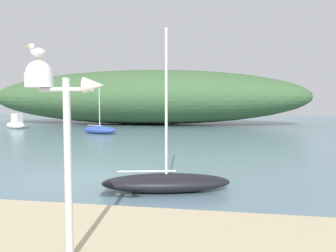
% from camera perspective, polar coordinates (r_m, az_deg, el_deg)
% --- Properties ---
extents(ground_plane, '(120.00, 120.00, 0.00)m').
position_cam_1_polar(ground_plane, '(12.74, -15.30, -8.51)').
color(ground_plane, slate).
extents(distant_hill, '(40.47, 13.34, 6.73)m').
position_cam_1_polar(distant_hill, '(42.38, -4.24, 4.91)').
color(distant_hill, '#3D6038').
rests_on(distant_hill, ground).
extents(mast_structure, '(1.29, 0.45, 3.21)m').
position_cam_1_polar(mast_structure, '(5.59, -19.03, 4.26)').
color(mast_structure, silver).
rests_on(mast_structure, beach_sand).
extents(seagull_on_radar, '(0.22, 0.35, 0.25)m').
position_cam_1_polar(seagull_on_radar, '(5.75, -21.36, 11.79)').
color(seagull_on_radar, orange).
rests_on(seagull_on_radar, mast_structure).
extents(sailboat_east_reach, '(4.12, 2.06, 4.96)m').
position_cam_1_polar(sailboat_east_reach, '(10.40, -0.30, -9.50)').
color(sailboat_east_reach, black).
rests_on(sailboat_east_reach, ground).
extents(motorboat_near_shore, '(2.70, 1.62, 1.59)m').
position_cam_1_polar(motorboat_near_shore, '(37.69, -24.49, 0.41)').
color(motorboat_near_shore, white).
rests_on(motorboat_near_shore, ground).
extents(sailboat_inner_mooring, '(3.52, 2.03, 4.32)m').
position_cam_1_polar(sailboat_inner_mooring, '(29.60, -11.56, -0.61)').
color(sailboat_inner_mooring, '#2D4C9E').
rests_on(sailboat_inner_mooring, ground).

